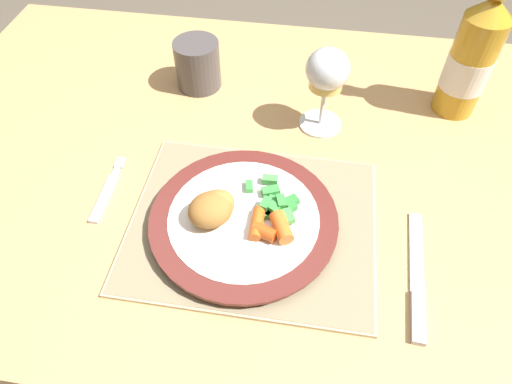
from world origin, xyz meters
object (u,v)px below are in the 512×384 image
at_px(dinner_plate, 244,220).
at_px(bottle, 472,58).
at_px(table_knife, 417,285).
at_px(drinking_cup, 198,63).
at_px(dining_table, 253,191).
at_px(wine_glass, 327,74).
at_px(fork, 106,193).

height_order(dinner_plate, bottle, bottle).
distance_m(table_knife, drinking_cup, 0.54).
distance_m(dining_table, table_knife, 0.35).
relative_size(dining_table, drinking_cup, 13.48).
relative_size(table_knife, wine_glass, 1.36).
height_order(bottle, drinking_cup, bottle).
distance_m(dining_table, bottle, 0.43).
bearing_deg(bottle, table_knife, -102.94).
relative_size(fork, drinking_cup, 1.49).
bearing_deg(table_knife, bottle, 77.06).
relative_size(wine_glass, bottle, 0.54).
xyz_separation_m(fork, drinking_cup, (0.08, 0.29, 0.04)).
xyz_separation_m(dining_table, wine_glass, (0.11, 0.09, 0.20)).
height_order(dinner_plate, fork, dinner_plate).
relative_size(table_knife, drinking_cup, 2.25).
bearing_deg(table_knife, dining_table, 140.24).
xyz_separation_m(table_knife, bottle, (0.09, 0.38, 0.10)).
bearing_deg(table_knife, fork, 169.34).
xyz_separation_m(dining_table, bottle, (0.34, 0.17, 0.20)).
relative_size(wine_glass, drinking_cup, 1.65).
distance_m(wine_glass, drinking_cup, 0.26).
height_order(dining_table, bottle, bottle).
relative_size(fork, table_knife, 0.66).
height_order(fork, wine_glass, wine_glass).
distance_m(dining_table, drinking_cup, 0.26).
relative_size(fork, wine_glass, 0.90).
distance_m(dining_table, dinner_plate, 0.19).
bearing_deg(dinner_plate, bottle, 44.58).
height_order(dining_table, fork, fork).
bearing_deg(dinner_plate, wine_glass, 68.66).
xyz_separation_m(dining_table, drinking_cup, (-0.13, 0.17, 0.15)).
bearing_deg(drinking_cup, dining_table, -52.11).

